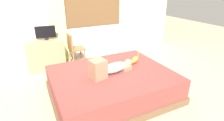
{
  "coord_description": "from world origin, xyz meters",
  "views": [
    {
      "loc": [
        -1.35,
        -2.67,
        1.99
      ],
      "look_at": [
        0.05,
        0.19,
        0.65
      ],
      "focal_mm": 28.42,
      "sensor_mm": 36.0,
      "label": 1
    }
  ],
  "objects_px": {
    "desk": "(46,54)",
    "tv_monitor": "(46,33)",
    "bed": "(112,84)",
    "cup": "(60,38)",
    "cat": "(135,60)",
    "chair_by_desk": "(74,47)",
    "person_lying": "(111,68)"
  },
  "relations": [
    {
      "from": "desk",
      "to": "tv_monitor",
      "type": "height_order",
      "value": "tv_monitor"
    },
    {
      "from": "person_lying",
      "to": "chair_by_desk",
      "type": "xyz_separation_m",
      "value": [
        -0.22,
        1.76,
        -0.1
      ]
    },
    {
      "from": "cup",
      "to": "tv_monitor",
      "type": "bearing_deg",
      "value": 150.0
    },
    {
      "from": "desk",
      "to": "cup",
      "type": "relative_size",
      "value": 9.77
    },
    {
      "from": "bed",
      "to": "cup",
      "type": "height_order",
      "value": "cup"
    },
    {
      "from": "desk",
      "to": "tv_monitor",
      "type": "distance_m",
      "value": 0.56
    },
    {
      "from": "chair_by_desk",
      "to": "desk",
      "type": "bearing_deg",
      "value": 164.31
    },
    {
      "from": "person_lying",
      "to": "cat",
      "type": "distance_m",
      "value": 0.7
    },
    {
      "from": "person_lying",
      "to": "chair_by_desk",
      "type": "relative_size",
      "value": 1.09
    },
    {
      "from": "cup",
      "to": "chair_by_desk",
      "type": "xyz_separation_m",
      "value": [
        0.32,
        -0.02,
        -0.28
      ]
    },
    {
      "from": "person_lying",
      "to": "desk",
      "type": "height_order",
      "value": "person_lying"
    },
    {
      "from": "cat",
      "to": "chair_by_desk",
      "type": "relative_size",
      "value": 0.36
    },
    {
      "from": "cup",
      "to": "bed",
      "type": "bearing_deg",
      "value": -72.13
    },
    {
      "from": "cat",
      "to": "chair_by_desk",
      "type": "distance_m",
      "value": 1.78
    },
    {
      "from": "cat",
      "to": "chair_by_desk",
      "type": "xyz_separation_m",
      "value": [
        -0.88,
        1.55,
        -0.06
      ]
    },
    {
      "from": "cat",
      "to": "desk",
      "type": "bearing_deg",
      "value": 132.35
    },
    {
      "from": "desk",
      "to": "tv_monitor",
      "type": "xyz_separation_m",
      "value": [
        0.08,
        0.0,
        0.55
      ]
    },
    {
      "from": "desk",
      "to": "chair_by_desk",
      "type": "distance_m",
      "value": 0.75
    },
    {
      "from": "bed",
      "to": "cup",
      "type": "xyz_separation_m",
      "value": [
        -0.57,
        1.76,
        0.54
      ]
    },
    {
      "from": "cat",
      "to": "bed",
      "type": "bearing_deg",
      "value": -162.52
    },
    {
      "from": "cat",
      "to": "tv_monitor",
      "type": "height_order",
      "value": "tv_monitor"
    },
    {
      "from": "bed",
      "to": "cat",
      "type": "xyz_separation_m",
      "value": [
        0.63,
        0.2,
        0.32
      ]
    },
    {
      "from": "bed",
      "to": "cup",
      "type": "relative_size",
      "value": 24.33
    },
    {
      "from": "person_lying",
      "to": "tv_monitor",
      "type": "height_order",
      "value": "tv_monitor"
    },
    {
      "from": "tv_monitor",
      "to": "chair_by_desk",
      "type": "distance_m",
      "value": 0.78
    },
    {
      "from": "person_lying",
      "to": "tv_monitor",
      "type": "relative_size",
      "value": 1.96
    },
    {
      "from": "cup",
      "to": "cat",
      "type": "bearing_deg",
      "value": -52.53
    },
    {
      "from": "person_lying",
      "to": "cat",
      "type": "height_order",
      "value": "person_lying"
    },
    {
      "from": "cup",
      "to": "chair_by_desk",
      "type": "distance_m",
      "value": 0.42
    },
    {
      "from": "tv_monitor",
      "to": "chair_by_desk",
      "type": "relative_size",
      "value": 0.56
    },
    {
      "from": "person_lying",
      "to": "cat",
      "type": "xyz_separation_m",
      "value": [
        0.66,
        0.22,
        -0.05
      ]
    },
    {
      "from": "desk",
      "to": "tv_monitor",
      "type": "bearing_deg",
      "value": 0.0
    }
  ]
}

